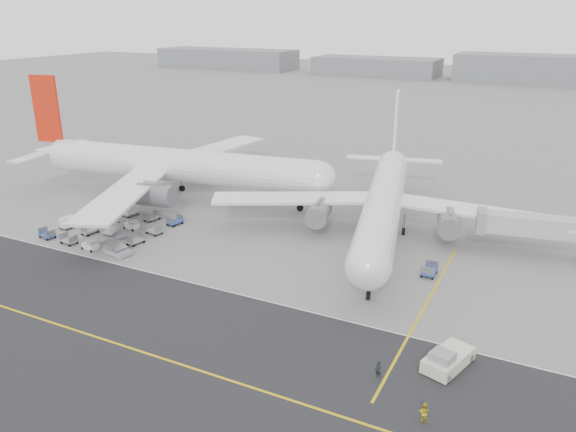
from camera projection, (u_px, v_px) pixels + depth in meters
The scene contains 11 objects.
ground at pixel (199, 276), 77.27m from camera, with size 700.00×700.00×0.00m, color gray.
taxiway at pixel (140, 351), 60.04m from camera, with size 220.00×59.00×0.03m.
horizon_buildings at pixel (547, 84), 283.19m from camera, with size 520.00×28.00×28.00m, color gray, non-canonical shape.
airliner_a at pixel (172, 165), 108.04m from camera, with size 65.01×63.91×22.50m.
airliner_b at pixel (384, 200), 89.99m from camera, with size 55.70×56.95×19.95m.
pushback_tug at pixel (448, 359), 56.99m from camera, with size 4.64×8.17×2.32m.
jet_bridge at pixel (539, 228), 81.40m from camera, with size 17.77×6.18×6.63m.
gse_cluster at pixel (112, 231), 92.97m from camera, with size 22.50×21.68×2.03m, color gray, non-canonical shape.
stray_dolly at pixel (429, 275), 77.34m from camera, with size 1.77×2.88×1.77m, color silver, non-canonical shape.
ground_crew_a at pixel (379, 370), 55.30m from camera, with size 0.71×0.47×1.96m, color black.
ground_crew_b at pixel (424, 412), 49.43m from camera, with size 0.95×0.74×1.96m, color gold.
Camera 1 is at (42.25, -56.91, 34.16)m, focal length 35.00 mm.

